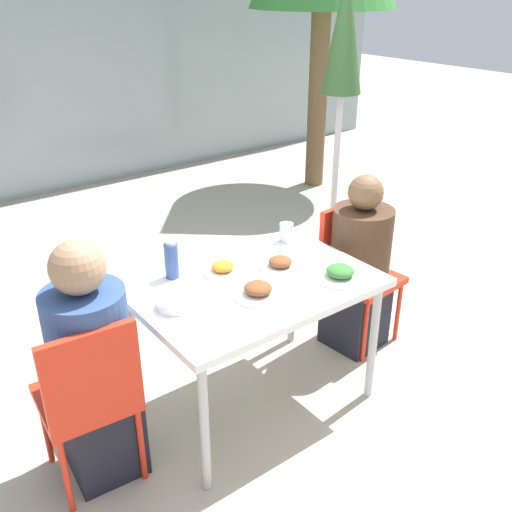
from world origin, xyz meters
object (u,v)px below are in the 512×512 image
(person_left, at_px, (94,371))
(chair_left, at_px, (89,393))
(person_right, at_px, (359,270))
(salad_bowl, at_px, (175,303))
(chair_right, at_px, (353,263))
(closed_umbrella, at_px, (342,65))
(bottle, at_px, (172,260))
(drinking_cup, at_px, (286,232))

(person_left, bearing_deg, chair_left, -122.00)
(person_left, height_order, person_right, person_left)
(person_left, distance_m, salad_bowl, 0.46)
(chair_right, xyz_separation_m, closed_umbrella, (0.40, 0.60, 1.08))
(person_right, relative_size, salad_bowl, 6.57)
(salad_bowl, bearing_deg, person_right, 1.93)
(closed_umbrella, bearing_deg, chair_right, -123.79)
(person_left, xyz_separation_m, person_right, (1.69, 0.02, -0.04))
(bottle, relative_size, salad_bowl, 1.19)
(person_left, height_order, chair_right, person_left)
(person_right, bearing_deg, chair_right, -122.00)
(salad_bowl, bearing_deg, chair_right, 5.53)
(bottle, bearing_deg, salad_bowl, -117.34)
(salad_bowl, bearing_deg, closed_umbrella, 23.01)
(chair_left, height_order, salad_bowl, chair_left)
(chair_right, distance_m, drinking_cup, 0.54)
(bottle, bearing_deg, drinking_cup, -0.85)
(bottle, xyz_separation_m, drinking_cup, (0.74, -0.01, -0.04))
(chair_left, xyz_separation_m, closed_umbrella, (2.19, 0.78, 1.08))
(person_left, xyz_separation_m, bottle, (0.55, 0.24, 0.28))
(closed_umbrella, bearing_deg, salad_bowl, -156.99)
(chair_right, relative_size, closed_umbrella, 0.40)
(closed_umbrella, bearing_deg, person_right, -122.93)
(person_right, distance_m, salad_bowl, 1.30)
(person_left, distance_m, bottle, 0.66)
(chair_right, xyz_separation_m, salad_bowl, (-1.32, -0.13, 0.25))
(chair_right, height_order, person_right, person_right)
(chair_right, bearing_deg, closed_umbrella, -129.53)
(bottle, bearing_deg, chair_left, -152.46)
(person_left, bearing_deg, closed_umbrella, 22.87)
(person_left, bearing_deg, drinking_cup, 14.60)
(chair_left, bearing_deg, person_left, 58.00)
(person_left, relative_size, bottle, 5.89)
(chair_right, relative_size, salad_bowl, 5.17)
(chair_right, bearing_deg, bottle, -12.31)
(closed_umbrella, relative_size, drinking_cup, 20.40)
(chair_right, bearing_deg, salad_bowl, -0.21)
(bottle, bearing_deg, person_right, -10.95)
(chair_right, distance_m, closed_umbrella, 1.30)
(chair_left, relative_size, closed_umbrella, 0.40)
(chair_right, bearing_deg, person_left, -2.35)
(chair_right, xyz_separation_m, drinking_cup, (-0.45, 0.13, 0.29))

